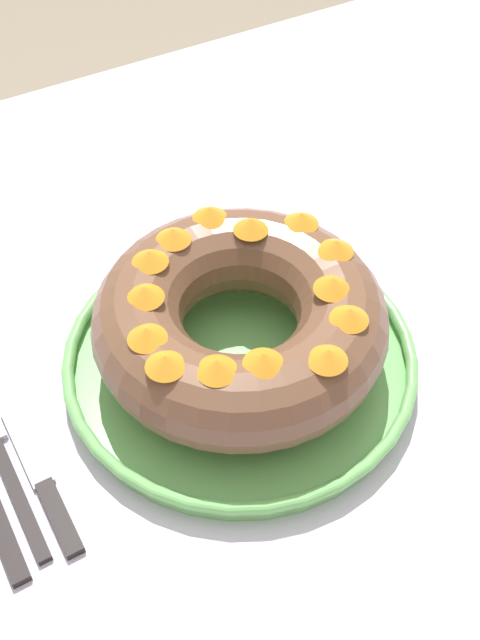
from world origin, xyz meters
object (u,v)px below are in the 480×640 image
(bundt_cake, at_px, (240,319))
(cake_knife, at_px, (45,486))
(fork, at_px, (4,463))
(serving_dish, at_px, (240,358))

(bundt_cake, relative_size, cake_knife, 1.63)
(fork, relative_size, cake_knife, 1.08)
(fork, distance_m, cake_knife, 0.05)
(cake_knife, bearing_deg, serving_dish, 11.08)
(serving_dish, distance_m, fork, 0.24)
(bundt_cake, relative_size, fork, 1.51)
(serving_dish, height_order, cake_knife, serving_dish)
(serving_dish, height_order, fork, serving_dish)
(serving_dish, xyz_separation_m, bundt_cake, (-0.00, -0.00, 0.06))
(serving_dish, bearing_deg, bundt_cake, -97.80)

